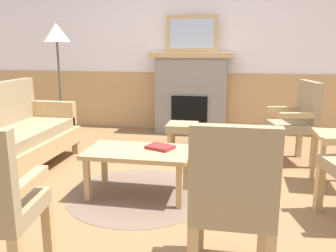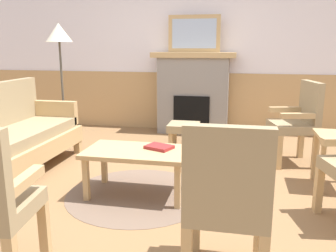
{
  "view_description": "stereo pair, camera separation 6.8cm",
  "coord_description": "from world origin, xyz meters",
  "views": [
    {
      "loc": [
        0.67,
        -3.26,
        1.38
      ],
      "look_at": [
        0.0,
        0.35,
        0.55
      ],
      "focal_mm": 38.04,
      "sensor_mm": 36.0,
      "label": 1
    },
    {
      "loc": [
        0.74,
        -3.25,
        1.38
      ],
      "look_at": [
        0.0,
        0.35,
        0.55
      ],
      "focal_mm": 38.04,
      "sensor_mm": 36.0,
      "label": 2
    }
  ],
  "objects": [
    {
      "name": "ground_plane",
      "position": [
        0.0,
        0.0,
        0.0
      ],
      "size": [
        14.0,
        14.0,
        0.0
      ],
      "primitive_type": "plane",
      "color": "olive"
    },
    {
      "name": "wall_back",
      "position": [
        0.0,
        2.6,
        1.31
      ],
      "size": [
        7.2,
        0.14,
        2.7
      ],
      "color": "white",
      "rests_on": "ground_plane"
    },
    {
      "name": "fireplace",
      "position": [
        0.0,
        2.35,
        0.65
      ],
      "size": [
        1.3,
        0.44,
        1.28
      ],
      "color": "gray",
      "rests_on": "ground_plane"
    },
    {
      "name": "framed_picture",
      "position": [
        0.0,
        2.35,
        1.56
      ],
      "size": [
        0.8,
        0.04,
        0.56
      ],
      "color": "tan",
      "rests_on": "fireplace"
    },
    {
      "name": "couch",
      "position": [
        -1.68,
        0.08,
        0.4
      ],
      "size": [
        0.7,
        1.8,
        0.98
      ],
      "color": "tan",
      "rests_on": "ground_plane"
    },
    {
      "name": "coffee_table",
      "position": [
        -0.18,
        -0.21,
        0.39
      ],
      "size": [
        0.96,
        0.56,
        0.44
      ],
      "color": "tan",
      "rests_on": "ground_plane"
    },
    {
      "name": "round_rug",
      "position": [
        -0.18,
        -0.21,
        0.0
      ],
      "size": [
        1.36,
        1.36,
        0.01
      ],
      "primitive_type": "cylinder",
      "color": "brown",
      "rests_on": "ground_plane"
    },
    {
      "name": "book_on_table",
      "position": [
        0.01,
        -0.13,
        0.46
      ],
      "size": [
        0.29,
        0.25,
        0.03
      ],
      "primitive_type": "cube",
      "rotation": [
        0.0,
        0.0,
        -0.38
      ],
      "color": "maroon",
      "rests_on": "coffee_table"
    },
    {
      "name": "footstool",
      "position": [
        0.01,
        1.36,
        0.28
      ],
      "size": [
        0.4,
        0.4,
        0.36
      ],
      "color": "tan",
      "rests_on": "ground_plane"
    },
    {
      "name": "armchair_by_window_left",
      "position": [
        1.42,
        1.06,
        0.54
      ],
      "size": [
        0.58,
        0.58,
        0.98
      ],
      "color": "tan",
      "rests_on": "ground_plane"
    },
    {
      "name": "armchair_front_left",
      "position": [
        0.69,
        -1.32,
        0.54
      ],
      "size": [
        0.48,
        0.48,
        0.98
      ],
      "color": "tan",
      "rests_on": "ground_plane"
    },
    {
      "name": "floor_lamp_by_couch",
      "position": [
        -1.73,
        1.36,
        1.45
      ],
      "size": [
        0.36,
        0.36,
        1.68
      ],
      "color": "#332D28",
      "rests_on": "ground_plane"
    }
  ]
}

